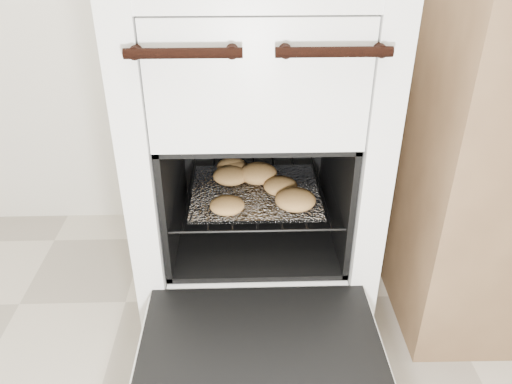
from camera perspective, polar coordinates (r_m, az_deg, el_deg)
stove at (r=1.46m, az=-0.19°, el=4.81°), size 0.63×0.70×0.97m
oven_door at (r=1.18m, az=0.61°, el=-18.31°), size 0.57×0.44×0.04m
oven_rack at (r=1.44m, az=-0.10°, el=0.25°), size 0.46×0.44×0.01m
foil_sheet at (r=1.42m, az=-0.08°, el=0.05°), size 0.36×0.32×0.01m
baked_rolls at (r=1.41m, az=-0.25°, el=1.25°), size 0.31×0.33×0.05m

